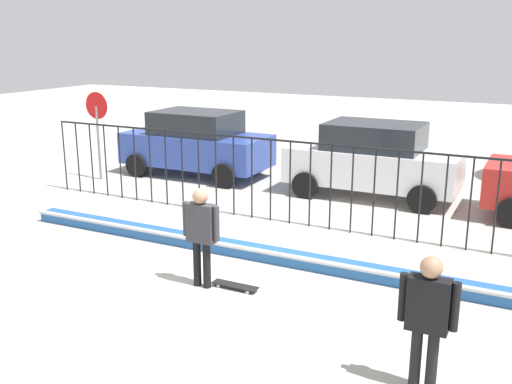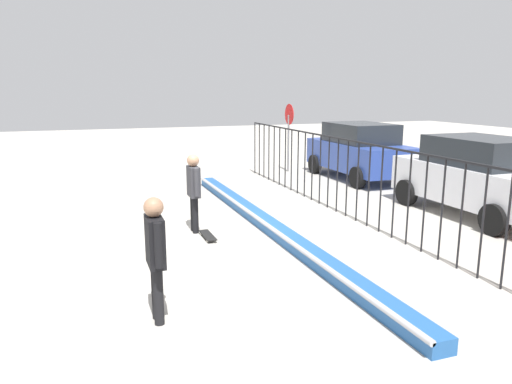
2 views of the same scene
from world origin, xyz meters
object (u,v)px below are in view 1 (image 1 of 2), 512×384
object	(u,v)px
skateboard	(235,285)
stop_sign	(97,124)
parked_car_blue	(196,143)
parked_car_white	(373,159)
camera_operator	(428,312)
skateboarder	(201,229)

from	to	relation	value
skateboard	stop_sign	size ratio (longest dim) A/B	0.32
parked_car_blue	stop_sign	bearing A→B (deg)	-144.51
parked_car_blue	parked_car_white	bearing A→B (deg)	-1.40
skateboard	camera_operator	xyz separation A→B (m)	(3.34, -1.52, 0.95)
parked_car_white	parked_car_blue	bearing A→B (deg)	178.09
stop_sign	parked_car_blue	bearing A→B (deg)	37.41
parked_car_blue	stop_sign	size ratio (longest dim) A/B	1.72
stop_sign	camera_operator	bearing A→B (deg)	-31.65
parked_car_blue	parked_car_white	size ratio (longest dim) A/B	1.00
camera_operator	parked_car_blue	bearing A→B (deg)	-1.64
parked_car_white	stop_sign	world-z (taller)	stop_sign
skateboarder	skateboard	size ratio (longest dim) A/B	2.10
skateboard	parked_car_white	size ratio (longest dim) A/B	0.19
parked_car_blue	parked_car_white	world-z (taller)	same
skateboard	parked_car_white	xyz separation A→B (m)	(0.39, 6.64, 0.91)
skateboarder	parked_car_white	bearing A→B (deg)	93.35
parked_car_white	skateboarder	bearing A→B (deg)	-100.20
skateboard	parked_car_blue	distance (m)	8.26
camera_operator	stop_sign	world-z (taller)	stop_sign
skateboarder	parked_car_white	world-z (taller)	parked_car_white
parked_car_white	stop_sign	bearing A→B (deg)	-169.41
skateboard	camera_operator	world-z (taller)	camera_operator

